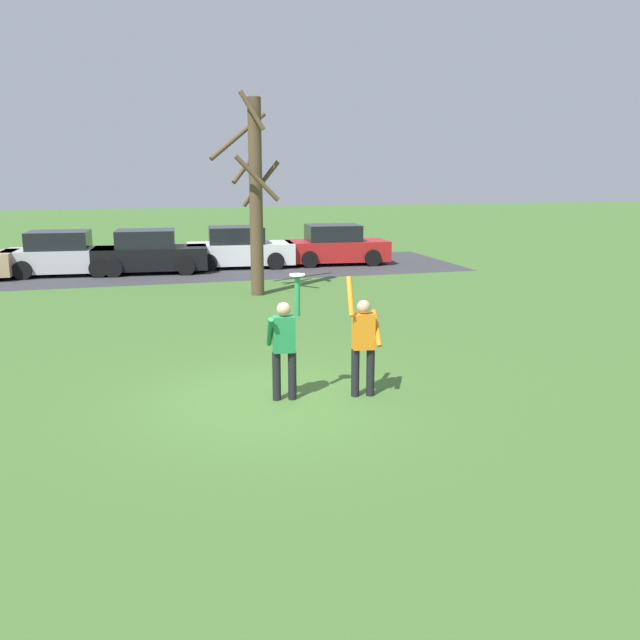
{
  "coord_description": "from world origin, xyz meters",
  "views": [
    {
      "loc": [
        -2.13,
        -10.56,
        3.74
      ],
      "look_at": [
        0.88,
        0.1,
        1.28
      ],
      "focal_mm": 38.09,
      "sensor_mm": 36.0,
      "label": 1
    }
  ],
  "objects": [
    {
      "name": "ground_plane",
      "position": [
        0.0,
        0.0,
        0.0
      ],
      "size": [
        120.0,
        120.0,
        0.0
      ],
      "primitive_type": "plane",
      "color": "#426B2D"
    },
    {
      "name": "person_catcher",
      "position": [
        0.23,
        -0.06,
        0.98
      ],
      "size": [
        0.56,
        0.49,
        2.08
      ],
      "rotation": [
        0.0,
        0.0,
        -0.13
      ],
      "color": "black",
      "rests_on": "ground_plane"
    },
    {
      "name": "person_defender",
      "position": [
        1.54,
        -0.23,
        0.98
      ],
      "size": [
        0.58,
        0.49,
        2.04
      ],
      "rotation": [
        0.0,
        0.0,
        3.01
      ],
      "color": "black",
      "rests_on": "ground_plane"
    },
    {
      "name": "frisbee_disc",
      "position": [
        0.45,
        -0.09,
        2.09
      ],
      "size": [
        0.25,
        0.25,
        0.02
      ],
      "primitive_type": "cylinder",
      "color": "white",
      "rests_on": "person_catcher"
    },
    {
      "name": "parked_car_silver",
      "position": [
        -4.44,
        15.55,
        0.73
      ],
      "size": [
        4.24,
        2.31,
        1.59
      ],
      "rotation": [
        0.0,
        0.0,
        -0.09
      ],
      "color": "#BCBCC1",
      "rests_on": "ground_plane"
    },
    {
      "name": "parked_car_black",
      "position": [
        -1.4,
        15.26,
        0.73
      ],
      "size": [
        4.24,
        2.31,
        1.59
      ],
      "rotation": [
        0.0,
        0.0,
        -0.09
      ],
      "color": "black",
      "rests_on": "ground_plane"
    },
    {
      "name": "parked_car_white",
      "position": [
        2.03,
        15.78,
        0.73
      ],
      "size": [
        4.24,
        2.31,
        1.59
      ],
      "rotation": [
        0.0,
        0.0,
        -0.09
      ],
      "color": "white",
      "rests_on": "ground_plane"
    },
    {
      "name": "parked_car_red",
      "position": [
        5.94,
        15.66,
        0.73
      ],
      "size": [
        4.24,
        2.31,
        1.59
      ],
      "rotation": [
        0.0,
        0.0,
        -0.09
      ],
      "color": "red",
      "rests_on": "ground_plane"
    },
    {
      "name": "parking_strip",
      "position": [
        -1.18,
        15.61,
        0.0
      ],
      "size": [
        23.49,
        6.4,
        0.01
      ],
      "primitive_type": "cube",
      "color": "#38383D",
      "rests_on": "ground_plane"
    },
    {
      "name": "bare_tree_tall",
      "position": [
        1.58,
        9.68,
        3.08
      ],
      "size": [
        2.11,
        2.04,
        5.96
      ],
      "color": "brown",
      "rests_on": "ground_plane"
    }
  ]
}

